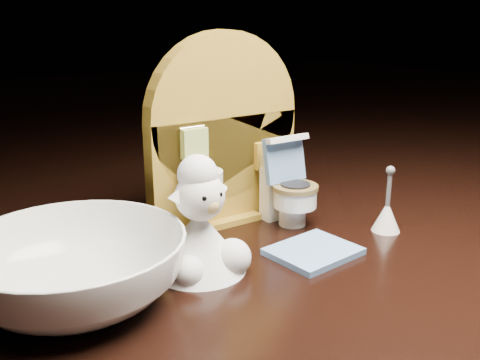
% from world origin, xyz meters
% --- Properties ---
extents(backdrop_panel, '(0.13, 0.05, 0.15)m').
position_xyz_m(backdrop_panel, '(-0.00, 0.06, 0.07)').
color(backdrop_panel, '#A27D24').
rests_on(backdrop_panel, ground).
extents(toy_toilet, '(0.04, 0.05, 0.07)m').
position_xyz_m(toy_toilet, '(0.04, 0.03, 0.03)').
color(toy_toilet, white).
rests_on(toy_toilet, ground).
extents(bath_mat, '(0.06, 0.05, 0.00)m').
position_xyz_m(bath_mat, '(0.02, -0.03, 0.00)').
color(bath_mat, '#5F88BC').
rests_on(bath_mat, ground).
extents(toilet_brush, '(0.02, 0.02, 0.05)m').
position_xyz_m(toilet_brush, '(0.09, -0.03, 0.01)').
color(toilet_brush, white).
rests_on(toilet_brush, ground).
extents(plush_lamb, '(0.06, 0.06, 0.08)m').
position_xyz_m(plush_lamb, '(-0.06, -0.00, 0.03)').
color(plush_lamb, white).
rests_on(plush_lamb, ground).
extents(ceramic_bowl, '(0.14, 0.14, 0.04)m').
position_xyz_m(ceramic_bowl, '(-0.14, 0.00, 0.02)').
color(ceramic_bowl, white).
rests_on(ceramic_bowl, ground).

